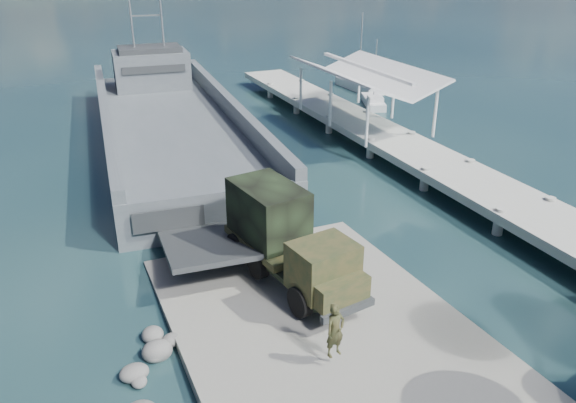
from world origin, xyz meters
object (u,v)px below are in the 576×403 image
object	(u,v)px
landing_craft	(171,131)
military_truck	(285,237)
sailboat_far	(360,86)
sailboat_near	(373,102)
pier	(370,121)
soldier	(335,340)

from	to	relation	value
landing_craft	military_truck	world-z (taller)	landing_craft
sailboat_far	sailboat_near	bearing A→B (deg)	-111.41
landing_craft	sailboat_near	size ratio (longest dim) A/B	6.22
pier	sailboat_far	distance (m)	16.51
pier	landing_craft	xyz separation A→B (m)	(-13.05, 5.47, -0.72)
sailboat_near	soldier	bearing A→B (deg)	-102.36
soldier	sailboat_far	distance (m)	40.99
landing_craft	pier	bearing A→B (deg)	-18.18
military_truck	sailboat_far	xyz separation A→B (m)	(20.53, 29.40, -1.84)
sailboat_near	sailboat_far	distance (m)	6.13
landing_craft	sailboat_far	world-z (taller)	landing_craft
landing_craft	sailboat_near	xyz separation A→B (m)	(18.73, 3.31, -0.57)
soldier	pier	bearing A→B (deg)	45.68
landing_craft	sailboat_near	bearing A→B (deg)	14.58
military_truck	soldier	bearing A→B (deg)	-106.17
sailboat_near	sailboat_far	bearing A→B (deg)	92.32
military_truck	soldier	size ratio (longest dim) A/B	4.17
landing_craft	sailboat_near	distance (m)	19.03
pier	sailboat_near	size ratio (longest dim) A/B	7.44
pier	sailboat_near	distance (m)	10.53
military_truck	pier	bearing A→B (deg)	39.91
pier	landing_craft	distance (m)	14.17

